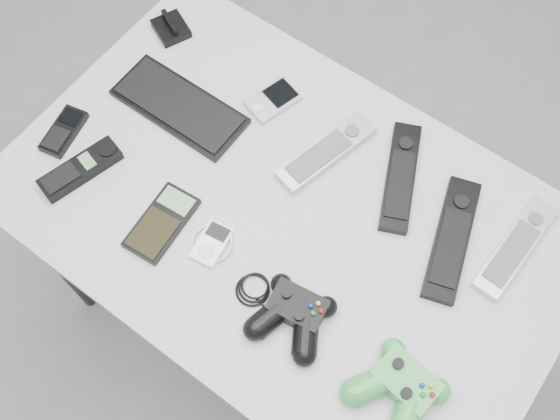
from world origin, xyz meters
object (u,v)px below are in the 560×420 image
Objects in this scene: remote_black_a at (401,176)px; calculator at (162,223)px; controller_black at (294,314)px; remote_silver_a at (327,152)px; mp3_player at (212,243)px; controller_green at (400,388)px; pda at (272,100)px; cordless_handset at (80,169)px; remote_black_b at (452,239)px; remote_silver_b at (516,247)px; mobile_phone at (64,131)px; desk at (288,225)px; pda_keyboard at (179,106)px.

remote_black_a is 1.54× the size of calculator.
remote_silver_a is at bearing 105.98° from controller_black.
mp3_player is 0.43m from controller_green.
pda is at bearing 98.33° from mp3_player.
remote_black_b is at bearing 39.72° from cordless_handset.
remote_silver_b is 0.35m from controller_green.
mobile_phone is at bearing 167.86° from controller_black.
pda is 0.41m from cordless_handset.
desk is 10.32× the size of pda.
pda is at bearing 40.58° from pda_keyboard.
mobile_phone is at bearing -165.04° from desk.
mp3_player is at bearing -147.25° from remote_black_a.
controller_green reaches higher than mp3_player.
mp3_player is (0.10, -0.33, -0.00)m from pda.
remote_silver_a is (0.31, 0.09, 0.00)m from pda_keyboard.
cordless_handset reaches higher than remote_black_a.
cordless_handset is (-0.52, -0.36, 0.00)m from remote_black_a.
remote_silver_a is 0.40m from remote_silver_b.
remote_silver_a is 1.40× the size of controller_green.
remote_black_a reaches higher than pda.
remote_silver_a is at bearing 170.49° from remote_black_a.
remote_silver_b is 0.44m from controller_black.
controller_black is (0.14, -0.31, 0.01)m from remote_silver_a.
remote_black_b is 1.11× the size of remote_silver_b.
pda_keyboard is 0.24m from cordless_handset.
remote_silver_a is at bearing 18.40° from mobile_phone.
remote_silver_a is 0.35m from calculator.
calculator is at bearing -156.35° from remote_black_a.
pda_keyboard is at bearing 169.23° from controller_green.
remote_black_b is at bearing 10.91° from remote_silver_a.
calculator is (0.29, -0.04, -0.00)m from mobile_phone.
controller_black is (-0.26, -0.35, 0.01)m from remote_silver_b.
cordless_handset is (-0.38, -0.17, 0.08)m from desk.
pda_keyboard is 0.24m from mobile_phone.
mobile_phone is at bearing -135.14° from remote_silver_a.
calculator is at bearing 171.31° from controller_black.
mobile_phone is (-0.15, -0.19, 0.00)m from pda_keyboard.
remote_black_b is 0.55m from calculator.
calculator is 0.31m from controller_black.
desk is 3.85× the size of pda_keyboard.
remote_black_a is 0.41m from controller_green.
pda_keyboard is at bearing -149.97° from remote_silver_a.
desk is 4.60× the size of controller_black.
cordless_handset is at bearing -125.15° from remote_silver_a.
controller_black is at bearing -51.55° from desk.
remote_black_a is 0.63m from cordless_handset.
controller_green reaches higher than remote_silver_b.
remote_black_b is (0.60, 0.07, 0.00)m from pda_keyboard.
remote_silver_b is (0.40, 0.04, -0.00)m from remote_silver_a.
desk is at bearing 39.41° from cordless_handset.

